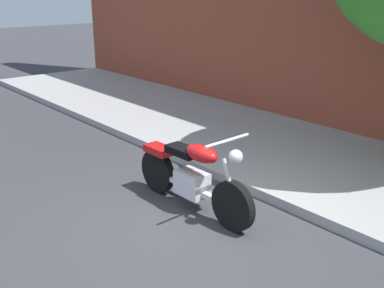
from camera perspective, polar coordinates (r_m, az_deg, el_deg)
ground_plane at (r=5.72m, az=0.12°, el=-10.27°), size 60.00×60.00×0.00m
sidewalk at (r=7.69m, az=16.46°, el=-2.59°), size 20.69×3.30×0.14m
motorcycle at (r=5.96m, az=0.03°, el=-4.00°), size 2.10×0.70×1.13m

